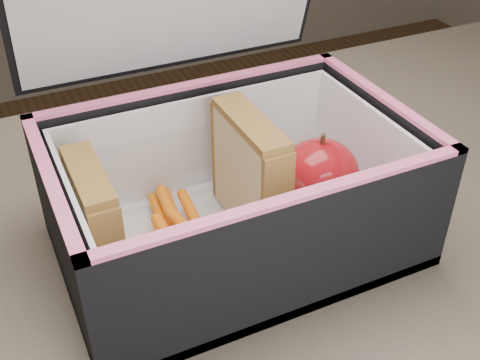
% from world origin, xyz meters
% --- Properties ---
extents(kitchen_table, '(1.20, 0.80, 0.75)m').
position_xyz_m(kitchen_table, '(0.00, 0.00, 0.66)').
color(kitchen_table, brown).
rests_on(kitchen_table, ground).
extents(lunch_bag, '(0.31, 0.27, 0.31)m').
position_xyz_m(lunch_bag, '(-0.07, 0.06, 0.82)').
color(lunch_bag, black).
rests_on(lunch_bag, kitchen_table).
extents(plastic_tub, '(0.18, 0.13, 0.08)m').
position_xyz_m(plastic_tub, '(-0.12, 0.06, 0.80)').
color(plastic_tub, white).
rests_on(plastic_tub, lunch_bag).
extents(sandwich_left, '(0.02, 0.09, 0.10)m').
position_xyz_m(sandwich_left, '(-0.19, 0.06, 0.82)').
color(sandwich_left, tan).
rests_on(sandwich_left, plastic_tub).
extents(sandwich_right, '(0.03, 0.10, 0.11)m').
position_xyz_m(sandwich_right, '(-0.05, 0.06, 0.82)').
color(sandwich_right, tan).
rests_on(sandwich_right, plastic_tub).
extents(carrot_sticks, '(0.05, 0.15, 0.03)m').
position_xyz_m(carrot_sticks, '(-0.13, 0.06, 0.78)').
color(carrot_sticks, orange).
rests_on(carrot_sticks, plastic_tub).
extents(paper_napkin, '(0.09, 0.09, 0.01)m').
position_xyz_m(paper_napkin, '(0.02, 0.05, 0.77)').
color(paper_napkin, white).
rests_on(paper_napkin, lunch_bag).
extents(red_apple, '(0.09, 0.09, 0.08)m').
position_xyz_m(red_apple, '(0.01, 0.05, 0.81)').
color(red_apple, maroon).
rests_on(red_apple, paper_napkin).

